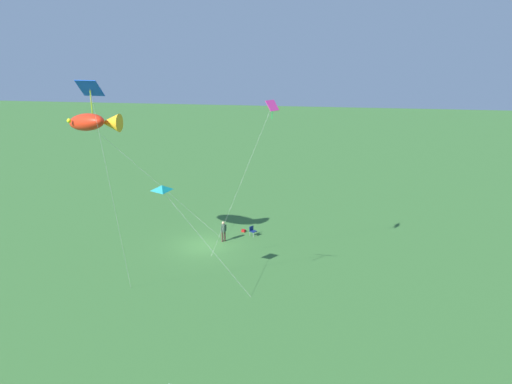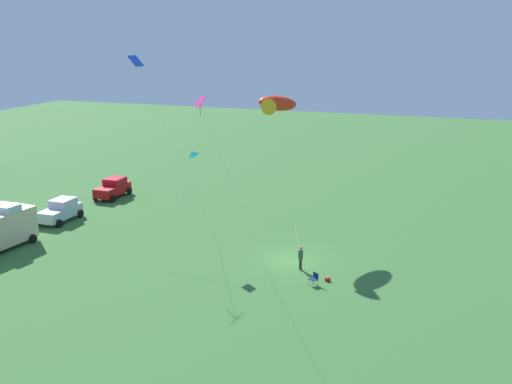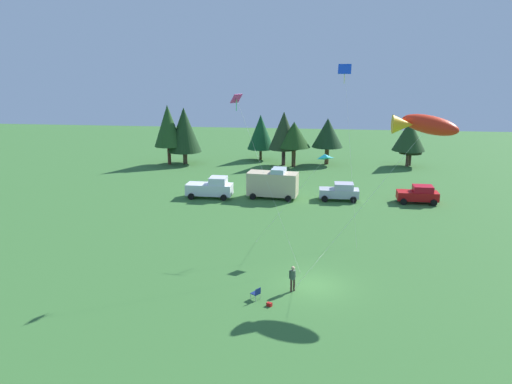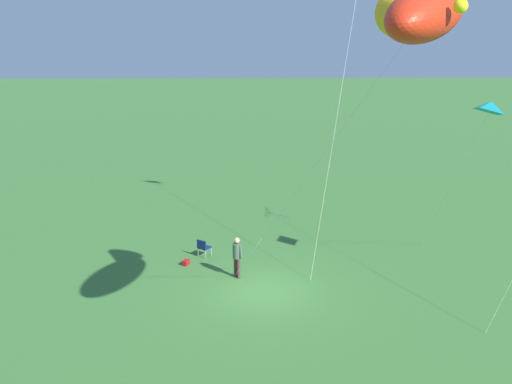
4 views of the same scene
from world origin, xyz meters
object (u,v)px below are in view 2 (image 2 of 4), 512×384
at_px(kite_large_fish, 276,104).
at_px(car_silver_compact, 61,210).
at_px(kite_delta_teal, 192,154).
at_px(person_kite_flyer, 301,256).
at_px(van_camper_beige, 1,228).
at_px(car_red_sedan, 113,188).
at_px(backpack_on_grass, 328,279).
at_px(kite_diamond_rainbow, 203,110).
at_px(folding_chair, 314,278).
at_px(kite_diamond_blue, 138,66).

bearing_deg(kite_large_fish, car_silver_compact, 103.47).
distance_m(kite_large_fish, kite_delta_teal, 8.44).
relative_size(car_silver_compact, kite_large_fish, 0.37).
relative_size(person_kite_flyer, van_camper_beige, 0.31).
bearing_deg(car_red_sedan, backpack_on_grass, -117.48).
xyz_separation_m(van_camper_beige, kite_large_fish, (11.64, -18.25, 8.81)).
relative_size(car_red_sedan, kite_diamond_rainbow, 0.34).
relative_size(backpack_on_grass, kite_delta_teal, 0.04).
distance_m(car_red_sedan, kite_diamond_rainbow, 26.03).
bearing_deg(backpack_on_grass, kite_delta_teal, 74.08).
relative_size(van_camper_beige, kite_diamond_rainbow, 0.46).
bearing_deg(folding_chair, van_camper_beige, -52.65).
xyz_separation_m(car_silver_compact, kite_diamond_rainbow, (-8.14, -17.47, 10.49)).
height_order(kite_diamond_blue, kite_delta_teal, kite_diamond_blue).
bearing_deg(kite_diamond_rainbow, van_camper_beige, 87.13).
bearing_deg(backpack_on_grass, kite_large_fish, 34.85).
xyz_separation_m(person_kite_flyer, kite_delta_teal, (1.90, 8.98, 6.27)).
relative_size(car_red_sedan, kite_diamond_blue, 0.30).
bearing_deg(car_silver_compact, kite_large_fish, -76.29).
xyz_separation_m(backpack_on_grass, car_silver_compact, (5.18, 24.93, 0.84)).
height_order(kite_large_fish, kite_diamond_rainbow, kite_diamond_rainbow).
distance_m(kite_diamond_blue, kite_delta_teal, 8.16).
distance_m(van_camper_beige, car_red_sedan, 15.46).
bearing_deg(person_kite_flyer, kite_delta_teal, -47.24).
bearing_deg(folding_chair, kite_delta_teal, -76.72).
height_order(folding_chair, kite_diamond_rainbow, kite_diamond_rainbow).
xyz_separation_m(backpack_on_grass, kite_diamond_rainbow, (-2.96, 7.46, 11.33)).
relative_size(backpack_on_grass, kite_diamond_rainbow, 0.03).
relative_size(car_silver_compact, car_red_sedan, 1.00).
xyz_separation_m(person_kite_flyer, kite_large_fish, (8.25, 4.42, 9.43)).
relative_size(folding_chair, car_silver_compact, 0.19).
distance_m(kite_diamond_blue, kite_diamond_rainbow, 11.90).
height_order(backpack_on_grass, kite_large_fish, kite_large_fish).
xyz_separation_m(person_kite_flyer, folding_chair, (-2.18, -1.52, -0.53)).
distance_m(backpack_on_grass, kite_large_fish, 15.57).
bearing_deg(van_camper_beige, kite_diamond_rainbow, -86.40).
bearing_deg(kite_delta_teal, car_red_sedan, 53.22).
distance_m(folding_chair, van_camper_beige, 24.26).
relative_size(kite_large_fish, kite_diamond_blue, 0.79).
distance_m(car_red_sedan, kite_diamond_blue, 17.45).
height_order(van_camper_beige, car_silver_compact, van_camper_beige).
distance_m(backpack_on_grass, kite_diamond_blue, 21.61).
bearing_deg(kite_diamond_blue, kite_large_fish, -63.45).
bearing_deg(backpack_on_grass, person_kite_flyer, 59.74).
height_order(car_red_sedan, kite_diamond_rainbow, kite_diamond_rainbow).
relative_size(car_silver_compact, kite_diamond_rainbow, 0.34).
bearing_deg(car_silver_compact, kite_diamond_blue, -92.67).
distance_m(car_silver_compact, kite_diamond_blue, 15.24).
bearing_deg(kite_delta_teal, van_camper_beige, 111.10).
height_order(folding_chair, kite_delta_teal, kite_delta_teal).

